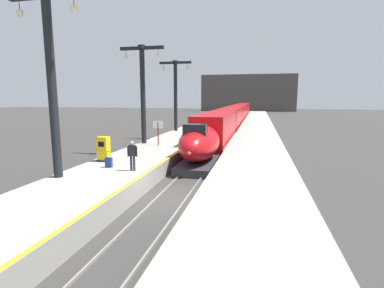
{
  "coord_description": "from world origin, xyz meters",
  "views": [
    {
      "loc": [
        4.16,
        -13.65,
        5.13
      ],
      "look_at": [
        -0.48,
        6.9,
        1.8
      ],
      "focal_mm": 27.38,
      "sensor_mm": 36.0,
      "label": 1
    }
  ],
  "objects_px": {
    "ticket_machine_yellow": "(104,150)",
    "rolling_suitcase": "(109,162)",
    "station_column_near": "(51,69)",
    "departure_info_board": "(158,128)",
    "highspeed_train_main": "(235,115)",
    "passenger_near_edge": "(132,154)",
    "station_column_mid": "(143,85)",
    "station_column_far": "(176,89)",
    "passenger_mid_platform": "(198,126)"
  },
  "relations": [
    {
      "from": "station_column_near",
      "to": "rolling_suitcase",
      "type": "relative_size",
      "value": 9.32
    },
    {
      "from": "highspeed_train_main",
      "to": "passenger_near_edge",
      "type": "distance_m",
      "value": 39.67
    },
    {
      "from": "passenger_near_edge",
      "to": "departure_info_board",
      "type": "xyz_separation_m",
      "value": [
        -1.58,
        8.88,
        0.52
      ]
    },
    {
      "from": "station_column_far",
      "to": "ticket_machine_yellow",
      "type": "relative_size",
      "value": 5.35
    },
    {
      "from": "highspeed_train_main",
      "to": "station_column_mid",
      "type": "xyz_separation_m",
      "value": [
        -5.9,
        -29.82,
        4.29
      ]
    },
    {
      "from": "station_column_near",
      "to": "passenger_near_edge",
      "type": "distance_m",
      "value": 5.94
    },
    {
      "from": "station_column_mid",
      "to": "passenger_mid_platform",
      "type": "distance_m",
      "value": 8.8
    },
    {
      "from": "ticket_machine_yellow",
      "to": "departure_info_board",
      "type": "bearing_deg",
      "value": 79.27
    },
    {
      "from": "highspeed_train_main",
      "to": "departure_info_board",
      "type": "height_order",
      "value": "highspeed_train_main"
    },
    {
      "from": "station_column_mid",
      "to": "ticket_machine_yellow",
      "type": "height_order",
      "value": "station_column_mid"
    },
    {
      "from": "rolling_suitcase",
      "to": "departure_info_board",
      "type": "xyz_separation_m",
      "value": [
        0.15,
        8.43,
        1.2
      ]
    },
    {
      "from": "station_column_far",
      "to": "passenger_mid_platform",
      "type": "height_order",
      "value": "station_column_far"
    },
    {
      "from": "station_column_near",
      "to": "passenger_near_edge",
      "type": "xyz_separation_m",
      "value": [
        3.24,
        2.08,
        -4.52
      ]
    },
    {
      "from": "highspeed_train_main",
      "to": "ticket_machine_yellow",
      "type": "distance_m",
      "value": 38.03
    },
    {
      "from": "station_column_far",
      "to": "ticket_machine_yellow",
      "type": "distance_m",
      "value": 18.92
    },
    {
      "from": "highspeed_train_main",
      "to": "departure_info_board",
      "type": "distance_m",
      "value": 31.0
    },
    {
      "from": "rolling_suitcase",
      "to": "station_column_near",
      "type": "bearing_deg",
      "value": -120.92
    },
    {
      "from": "passenger_near_edge",
      "to": "station_column_far",
      "type": "bearing_deg",
      "value": 99.05
    },
    {
      "from": "station_column_near",
      "to": "departure_info_board",
      "type": "xyz_separation_m",
      "value": [
        1.66,
        10.96,
        -4.0
      ]
    },
    {
      "from": "station_column_mid",
      "to": "departure_info_board",
      "type": "bearing_deg",
      "value": -27.87
    },
    {
      "from": "ticket_machine_yellow",
      "to": "departure_info_board",
      "type": "distance_m",
      "value": 7.08
    },
    {
      "from": "station_column_near",
      "to": "station_column_far",
      "type": "xyz_separation_m",
      "value": [
        0.0,
        22.43,
        -0.31
      ]
    },
    {
      "from": "station_column_mid",
      "to": "station_column_far",
      "type": "relative_size",
      "value": 1.0
    },
    {
      "from": "ticket_machine_yellow",
      "to": "rolling_suitcase",
      "type": "bearing_deg",
      "value": -52.47
    },
    {
      "from": "station_column_far",
      "to": "passenger_near_edge",
      "type": "distance_m",
      "value": 21.03
    },
    {
      "from": "highspeed_train_main",
      "to": "rolling_suitcase",
      "type": "bearing_deg",
      "value": -96.4
    },
    {
      "from": "passenger_mid_platform",
      "to": "departure_info_board",
      "type": "height_order",
      "value": "departure_info_board"
    },
    {
      "from": "station_column_near",
      "to": "station_column_far",
      "type": "bearing_deg",
      "value": 90.0
    },
    {
      "from": "station_column_near",
      "to": "ticket_machine_yellow",
      "type": "distance_m",
      "value": 6.26
    },
    {
      "from": "passenger_near_edge",
      "to": "passenger_mid_platform",
      "type": "height_order",
      "value": "same"
    },
    {
      "from": "ticket_machine_yellow",
      "to": "station_column_near",
      "type": "bearing_deg",
      "value": -94.95
    },
    {
      "from": "highspeed_train_main",
      "to": "departure_info_board",
      "type": "xyz_separation_m",
      "value": [
        -4.24,
        -30.7,
        0.59
      ]
    },
    {
      "from": "passenger_mid_platform",
      "to": "ticket_machine_yellow",
      "type": "distance_m",
      "value": 14.99
    },
    {
      "from": "highspeed_train_main",
      "to": "passenger_mid_platform",
      "type": "height_order",
      "value": "highspeed_train_main"
    },
    {
      "from": "passenger_near_edge",
      "to": "rolling_suitcase",
      "type": "height_order",
      "value": "passenger_near_edge"
    },
    {
      "from": "rolling_suitcase",
      "to": "ticket_machine_yellow",
      "type": "xyz_separation_m",
      "value": [
        -1.16,
        1.52,
        0.44
      ]
    },
    {
      "from": "highspeed_train_main",
      "to": "station_column_far",
      "type": "bearing_deg",
      "value": -107.05
    },
    {
      "from": "passenger_near_edge",
      "to": "rolling_suitcase",
      "type": "distance_m",
      "value": 1.91
    },
    {
      "from": "rolling_suitcase",
      "to": "ticket_machine_yellow",
      "type": "distance_m",
      "value": 1.96
    },
    {
      "from": "ticket_machine_yellow",
      "to": "departure_info_board",
      "type": "height_order",
      "value": "departure_info_board"
    },
    {
      "from": "rolling_suitcase",
      "to": "ticket_machine_yellow",
      "type": "bearing_deg",
      "value": 127.53
    },
    {
      "from": "station_column_far",
      "to": "ticket_machine_yellow",
      "type": "xyz_separation_m",
      "value": [
        0.35,
        -18.39,
        -4.46
      ]
    },
    {
      "from": "station_column_near",
      "to": "ticket_machine_yellow",
      "type": "height_order",
      "value": "station_column_near"
    },
    {
      "from": "rolling_suitcase",
      "to": "station_column_mid",
      "type": "bearing_deg",
      "value": 99.24
    },
    {
      "from": "rolling_suitcase",
      "to": "passenger_mid_platform",
      "type": "bearing_deg",
      "value": 82.78
    },
    {
      "from": "station_column_mid",
      "to": "departure_info_board",
      "type": "xyz_separation_m",
      "value": [
        1.66,
        -0.88,
        -3.71
      ]
    },
    {
      "from": "station_column_far",
      "to": "departure_info_board",
      "type": "height_order",
      "value": "station_column_far"
    },
    {
      "from": "highspeed_train_main",
      "to": "departure_info_board",
      "type": "bearing_deg",
      "value": -97.86
    },
    {
      "from": "highspeed_train_main",
      "to": "station_column_near",
      "type": "xyz_separation_m",
      "value": [
        -5.9,
        -41.66,
        4.59
      ]
    },
    {
      "from": "station_column_near",
      "to": "departure_info_board",
      "type": "distance_m",
      "value": 11.79
    }
  ]
}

